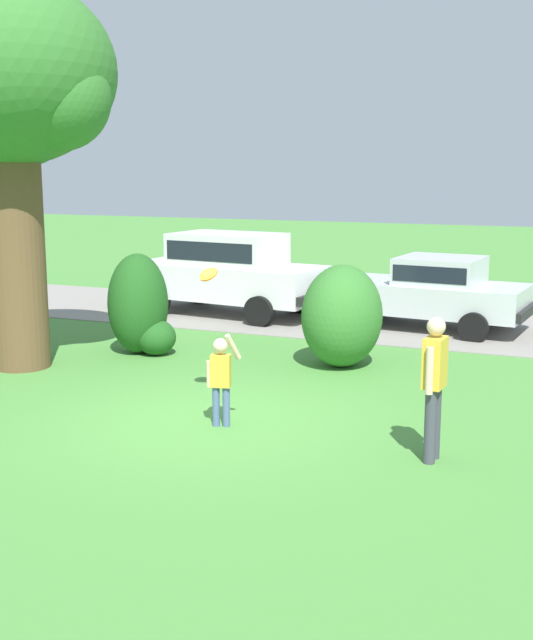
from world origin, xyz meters
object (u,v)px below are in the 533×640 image
oak_tree_large (13,91)px  adult_onlooker (434,381)px  child_thrower (221,375)px  parked_suv (228,269)px  parked_sedan (430,290)px  frisbee (208,274)px

oak_tree_large → adult_onlooker: (7.56, -2.06, -3.70)m
oak_tree_large → child_thrower: (4.67, -1.83, -3.97)m
parked_suv → adult_onlooker: (6.43, -7.95, -0.09)m
oak_tree_large → parked_sedan: (5.85, 6.02, -3.84)m
frisbee → adult_onlooker: size_ratio=0.18×
parked_suv → frisbee: (2.94, -6.86, 0.85)m
parked_sedan → frisbee: size_ratio=14.61×
child_thrower → parked_sedan: bearing=81.4°
frisbee → parked_sedan: bearing=75.7°
oak_tree_large → parked_suv: bearing=79.2°
frisbee → adult_onlooker: (3.49, -1.09, -0.95)m
oak_tree_large → parked_sedan: size_ratio=1.44×
oak_tree_large → frisbee: (4.07, -0.97, -2.75)m
parked_sedan → adult_onlooker: (1.70, -8.08, 0.13)m
oak_tree_large → child_thrower: 6.40m
oak_tree_large → frisbee: bearing=-13.3°
child_thrower → parked_suv: bearing=114.7°
oak_tree_large → child_thrower: oak_tree_large is taller
oak_tree_large → adult_onlooker: bearing=-15.2°
parked_suv → frisbee: 7.51m
parked_suv → adult_onlooker: bearing=-51.0°
oak_tree_large → adult_onlooker: 8.66m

